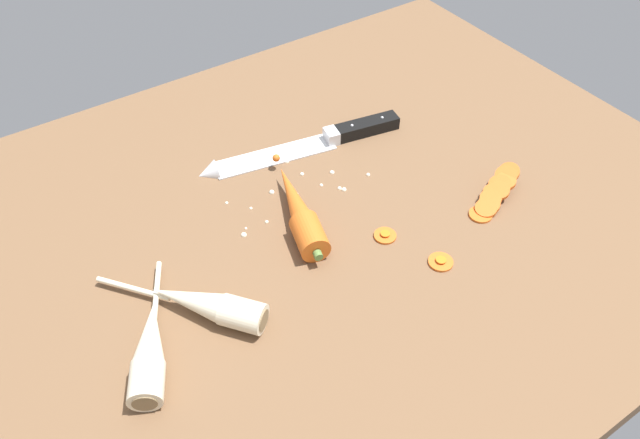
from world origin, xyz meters
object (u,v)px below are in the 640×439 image
Objects in this scene: parsnip_mid_left at (150,350)px; carrot_slice_stray_mid at (441,261)px; carrot_slice_stack at (496,193)px; carrot_slice_stray_near at (385,235)px; parsnip_front at (207,305)px; chefs_knife at (299,147)px; whole_carrot at (299,211)px.

parsnip_mid_left reaches higher than carrot_slice_stray_mid.
carrot_slice_stray_mid is (-15.08, -4.98, -1.07)cm from carrot_slice_stack.
carrot_slice_stray_near is at bearing 0.70° from parsnip_mid_left.
parsnip_front is at bearing 176.23° from carrot_slice_stray_near.
carrot_slice_stray_mid is at bearing -18.08° from parsnip_front.
parsnip_front is at bearing -141.65° from chefs_knife.
parsnip_front and parsnip_mid_left have the same top height.
carrot_slice_stray_near and carrot_slice_stray_mid have the same top height.
parsnip_front is (-27.08, -21.42, 1.33)cm from chefs_knife.
chefs_knife is 42.69cm from parsnip_mid_left.
whole_carrot reaches higher than carrot_slice_stack.
parsnip_front reaches higher than carrot_slice_stray_mid.
whole_carrot is at bearing -122.22° from chefs_knife.
carrot_slice_stray_near is at bearing -47.60° from whole_carrot.
parsnip_mid_left is 53.68cm from carrot_slice_stack.
carrot_slice_stray_near is (26.80, -1.76, -1.62)cm from parsnip_front.
chefs_knife is 31.89cm from carrot_slice_stack.
carrot_slice_stack is 3.32× the size of carrot_slice_stray_mid.
chefs_knife is at bearing 89.32° from carrot_slice_stray_near.
parsnip_front is 26.91cm from carrot_slice_stray_near.
whole_carrot is 21.03cm from carrot_slice_stray_mid.
parsnip_front is (-18.32, -7.53, -0.12)cm from whole_carrot.
chefs_knife is 1.76× the size of parsnip_mid_left.
parsnip_mid_left is 5.75× the size of carrot_slice_stray_mid.
whole_carrot reaches higher than parsnip_front.
parsnip_front is 6.16× the size of carrot_slice_stray_near.
chefs_knife is 10.11× the size of carrot_slice_stray_mid.
chefs_knife is 16.49cm from whole_carrot.
parsnip_mid_left is 6.16× the size of carrot_slice_stray_near.
carrot_slice_stray_near is (35.26, 0.43, -1.62)cm from parsnip_mid_left.
carrot_slice_stack is at bearing -9.52° from carrot_slice_stray_near.
parsnip_mid_left reaches higher than carrot_slice_stack.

